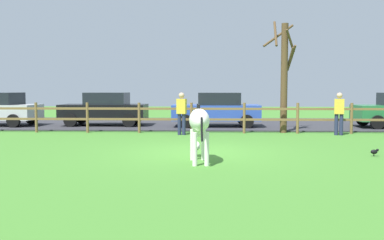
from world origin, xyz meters
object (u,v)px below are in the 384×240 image
(visitor_right_of_tree, at_px, (182,112))
(zebra, at_px, (199,124))
(parked_car_blue, at_px, (216,109))
(parked_car_black, at_px, (105,109))
(bare_tree, at_px, (284,74))
(crow_on_grass, at_px, (374,152))
(visitor_left_of_tree, at_px, (339,112))

(visitor_right_of_tree, bearing_deg, zebra, -82.21)
(zebra, bearing_deg, parked_car_blue, 86.30)
(zebra, relative_size, parked_car_black, 0.48)
(bare_tree, xyz_separation_m, crow_on_grass, (1.34, -5.90, -2.27))
(zebra, height_order, visitor_left_of_tree, visitor_left_of_tree)
(zebra, distance_m, visitor_left_of_tree, 8.04)
(crow_on_grass, xyz_separation_m, visitor_left_of_tree, (0.62, 5.03, 0.78))
(visitor_right_of_tree, bearing_deg, visitor_left_of_tree, 1.15)
(parked_car_black, bearing_deg, visitor_left_of_tree, -18.70)
(crow_on_grass, height_order, visitor_right_of_tree, visitor_right_of_tree)
(zebra, relative_size, visitor_left_of_tree, 1.18)
(parked_car_black, distance_m, visitor_left_of_tree, 10.50)
(parked_car_blue, distance_m, visitor_right_of_tree, 3.44)
(parked_car_black, xyz_separation_m, visitor_right_of_tree, (3.89, -3.49, 0.06))
(bare_tree, bearing_deg, zebra, -115.21)
(parked_car_black, bearing_deg, zebra, -63.56)
(visitor_left_of_tree, bearing_deg, visitor_right_of_tree, -178.85)
(bare_tree, bearing_deg, visitor_right_of_tree, -166.37)
(bare_tree, height_order, crow_on_grass, bare_tree)
(zebra, xyz_separation_m, crow_on_grass, (4.62, 1.06, -0.80))
(bare_tree, relative_size, crow_on_grass, 21.14)
(parked_car_black, bearing_deg, parked_car_blue, -3.82)
(bare_tree, distance_m, parked_car_black, 8.51)
(parked_car_blue, bearing_deg, bare_tree, -38.53)
(zebra, bearing_deg, visitor_left_of_tree, 49.28)
(zebra, relative_size, parked_car_blue, 0.48)
(crow_on_grass, bearing_deg, visitor_right_of_tree, 137.95)
(zebra, distance_m, crow_on_grass, 4.81)
(crow_on_grass, xyz_separation_m, parked_car_blue, (-4.03, 8.04, 0.72))
(parked_car_blue, xyz_separation_m, parked_car_black, (-5.29, 0.35, 0.00))
(visitor_left_of_tree, bearing_deg, crow_on_grass, -97.03)
(zebra, bearing_deg, bare_tree, 64.79)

